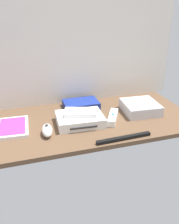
# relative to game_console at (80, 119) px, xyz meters

# --- Properties ---
(ground_plane) EXTENTS (1.00, 0.48, 0.02)m
(ground_plane) POSITION_rel_game_console_xyz_m (0.05, 0.03, -0.03)
(ground_plane) COLOR brown
(ground_plane) RESTS_ON ground
(back_wall) EXTENTS (1.10, 0.01, 0.64)m
(back_wall) POSITION_rel_game_console_xyz_m (0.05, 0.27, 0.30)
(back_wall) COLOR silver
(back_wall) RESTS_ON ground
(game_console) EXTENTS (0.22, 0.17, 0.04)m
(game_console) POSITION_rel_game_console_xyz_m (0.00, 0.00, 0.00)
(game_console) COLOR white
(game_console) RESTS_ON ground_plane
(mini_computer) EXTENTS (0.18, 0.18, 0.05)m
(mini_computer) POSITION_rel_game_console_xyz_m (0.32, 0.03, 0.00)
(mini_computer) COLOR silver
(mini_computer) RESTS_ON ground_plane
(game_case) EXTENTS (0.15, 0.20, 0.02)m
(game_case) POSITION_rel_game_console_xyz_m (-0.30, 0.04, -0.01)
(game_case) COLOR white
(game_case) RESTS_ON ground_plane
(network_router) EXTENTS (0.18, 0.12, 0.03)m
(network_router) POSITION_rel_game_console_xyz_m (0.06, 0.18, -0.00)
(network_router) COLOR navy
(network_router) RESTS_ON ground_plane
(remote_wand) EXTENTS (0.10, 0.15, 0.03)m
(remote_wand) POSITION_rel_game_console_xyz_m (0.16, -0.01, -0.01)
(remote_wand) COLOR white
(remote_wand) RESTS_ON ground_plane
(remote_nunchuk) EXTENTS (0.05, 0.10, 0.05)m
(remote_nunchuk) POSITION_rel_game_console_xyz_m (-0.16, -0.05, -0.00)
(remote_nunchuk) COLOR white
(remote_nunchuk) RESTS_ON ground_plane
(remote_classic_pad) EXTENTS (0.16, 0.12, 0.02)m
(remote_classic_pad) POSITION_rel_game_console_xyz_m (0.00, 0.01, 0.03)
(remote_classic_pad) COLOR white
(remote_classic_pad) RESTS_ON game_console
(sensor_bar) EXTENTS (0.24, 0.03, 0.01)m
(sensor_bar) POSITION_rel_game_console_xyz_m (0.14, -0.19, -0.01)
(sensor_bar) COLOR black
(sensor_bar) RESTS_ON ground_plane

